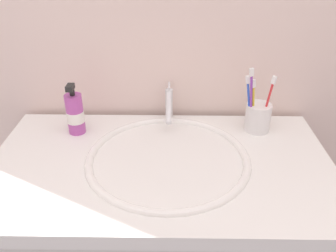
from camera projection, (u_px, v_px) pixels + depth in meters
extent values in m
cube|color=beige|center=(163.00, 20.00, 1.12)|extent=(2.16, 0.04, 2.40)
cube|color=white|center=(161.00, 168.00, 1.01)|extent=(0.96, 0.55, 0.04)
ellipsoid|color=white|center=(168.00, 175.00, 1.04)|extent=(0.41, 0.41, 0.11)
torus|color=white|center=(168.00, 159.00, 1.01)|extent=(0.47, 0.47, 0.02)
cylinder|color=#595B60|center=(168.00, 189.00, 1.06)|extent=(0.03, 0.03, 0.01)
cylinder|color=silver|center=(169.00, 104.00, 1.19)|extent=(0.02, 0.02, 0.11)
cylinder|color=silver|center=(169.00, 107.00, 1.14)|extent=(0.02, 0.12, 0.08)
cylinder|color=silver|center=(169.00, 85.00, 1.17)|extent=(0.01, 0.05, 0.01)
cylinder|color=white|center=(258.00, 117.00, 1.13)|extent=(0.08, 0.08, 0.09)
cylinder|color=purple|center=(251.00, 102.00, 1.09)|extent=(0.03, 0.02, 0.20)
cube|color=white|center=(252.00, 72.00, 1.03)|extent=(0.02, 0.01, 0.03)
cylinder|color=blue|center=(249.00, 106.00, 1.10)|extent=(0.03, 0.01, 0.17)
cube|color=white|center=(248.00, 80.00, 1.05)|extent=(0.02, 0.01, 0.03)
cylinder|color=red|center=(267.00, 105.00, 1.09)|extent=(0.03, 0.02, 0.17)
cube|color=white|center=(274.00, 80.00, 1.04)|extent=(0.02, 0.02, 0.03)
cylinder|color=yellow|center=(253.00, 107.00, 1.10)|extent=(0.03, 0.02, 0.16)
cube|color=white|center=(254.00, 83.00, 1.06)|extent=(0.02, 0.01, 0.03)
cylinder|color=#B24CA5|center=(75.00, 114.00, 1.11)|extent=(0.05, 0.05, 0.13)
cylinder|color=black|center=(72.00, 92.00, 1.07)|extent=(0.02, 0.02, 0.02)
cube|color=black|center=(70.00, 87.00, 1.05)|extent=(0.02, 0.04, 0.02)
cylinder|color=white|center=(75.00, 116.00, 1.11)|extent=(0.05, 0.05, 0.04)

